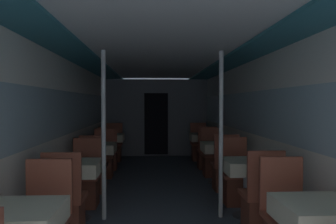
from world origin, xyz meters
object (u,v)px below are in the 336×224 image
chair_right_far_1 (236,183)px  dining_table_right_0 (319,218)px  dining_table_left_1 (77,171)px  chair_left_far_3 (114,149)px  dining_table_left_3 (111,139)px  support_pole_right_1 (221,134)px  dining_table_right_3 (202,139)px  dining_table_right_1 (247,169)px  chair_left_far_2 (104,162)px  dining_table_right_2 (218,149)px  support_pole_left_1 (104,135)px  chair_left_near_1 (66,210)px  dining_table_left_2 (99,150)px  dining_table_left_0 (18,224)px  chair_left_near_3 (108,156)px  chair_right_far_3 (199,149)px  chair_right_far_2 (212,161)px  chair_right_near_2 (224,173)px  chair_right_near_1 (261,207)px  chair_right_near_3 (206,156)px  chair_left_near_2 (94,174)px  chair_left_far_1 (85,185)px

chair_right_far_1 → dining_table_right_0: bearing=90.0°
dining_table_left_1 → chair_left_far_3: chair_left_far_3 is taller
dining_table_left_3 → support_pole_right_1: (1.78, -3.54, 0.44)m
dining_table_right_0 → dining_table_right_3: size_ratio=1.00×
dining_table_right_1 → chair_right_far_1: (0.00, 0.53, -0.31)m
chair_left_far_2 → dining_table_right_2: 2.20m
support_pole_left_1 → chair_left_far_3: (-0.33, 4.07, -0.75)m
chair_left_near_1 → dining_table_right_2: chair_left_near_1 is taller
dining_table_left_2 → dining_table_right_2: 2.11m
dining_table_left_0 → dining_table_left_2: same height
chair_left_near_3 → chair_right_far_1: bearing=-49.4°
dining_table_right_0 → chair_left_near_3: bearing=113.9°
support_pole_left_1 → support_pole_right_1: same height
dining_table_left_0 → chair_right_far_3: 6.22m
chair_left_far_2 → chair_right_far_2: size_ratio=1.00×
dining_table_right_0 → support_pole_left_1: bearing=135.3°
chair_right_far_3 → dining_table_left_1: bearing=62.5°
dining_table_left_3 → chair_left_near_3: size_ratio=0.77×
chair_right_near_2 → dining_table_left_1: bearing=-149.7°
dining_table_right_2 → chair_right_near_2: bearing=-90.0°
support_pole_right_1 → dining_table_left_1: bearing=180.0°
chair_right_near_1 → chair_right_near_3: same height
support_pole_right_1 → chair_right_near_3: bearing=83.7°
chair_right_near_2 → chair_right_far_3: bearing=90.0°
chair_right_near_1 → dining_table_right_3: (-0.00, 4.07, 0.31)m
support_pole_left_1 → chair_left_near_2: size_ratio=2.23×
chair_left_far_1 → support_pole_left_1: (0.33, -0.53, 0.75)m
dining_table_left_3 → dining_table_right_3: 2.11m
chair_right_near_1 → support_pole_right_1: 0.98m
dining_table_left_1 → chair_right_near_3: size_ratio=0.77×
dining_table_left_3 → dining_table_left_0: bearing=-90.0°
dining_table_right_1 → chair_left_near_3: bearing=125.1°
chair_right_far_1 → chair_right_near_2: size_ratio=1.00×
chair_left_near_1 → chair_right_far_1: same height
chair_left_far_3 → dining_table_right_3: 2.20m
dining_table_right_2 → support_pole_right_1: bearing=-100.6°
chair_left_far_1 → chair_right_far_3: size_ratio=1.00×
dining_table_left_0 → chair_right_far_2: chair_right_far_2 is taller
dining_table_left_0 → chair_left_far_1: bearing=90.0°
chair_left_near_1 → chair_right_near_1: 2.11m
support_pole_right_1 → chair_right_far_3: bearing=85.4°
chair_left_far_1 → chair_left_near_2: same height
dining_table_left_3 → chair_right_far_3: 2.20m
dining_table_right_3 → chair_right_near_3: size_ratio=0.77×
support_pole_left_1 → dining_table_left_3: size_ratio=2.89×
dining_table_left_1 → support_pole_left_1: bearing=0.0°
chair_right_near_2 → dining_table_right_0: bearing=-90.0°
dining_table_left_3 → dining_table_right_0: same height
chair_left_near_1 → chair_right_near_2: (2.11, 1.77, 0.00)m
chair_right_far_2 → dining_table_right_2: bearing=90.0°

